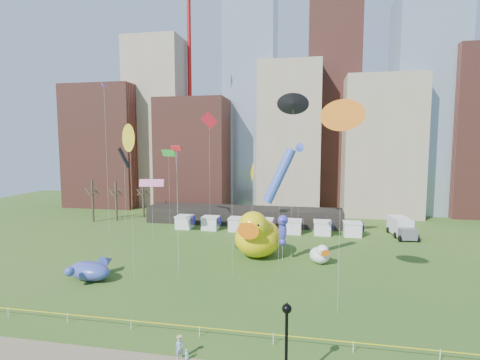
% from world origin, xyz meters
% --- Properties ---
extents(ground, '(160.00, 160.00, 0.00)m').
position_xyz_m(ground, '(0.00, 0.00, 0.00)').
color(ground, '#2B581B').
rests_on(ground, ground).
extents(skyline, '(101.00, 23.00, 68.00)m').
position_xyz_m(skyline, '(2.25, 61.06, 21.44)').
color(skyline, brown).
rests_on(skyline, ground).
extents(crane_left, '(23.00, 1.00, 76.00)m').
position_xyz_m(crane_left, '(-21.11, 64.00, 46.90)').
color(crane_left, red).
rests_on(crane_left, ground).
extents(crane_right, '(23.00, 1.00, 76.00)m').
position_xyz_m(crane_right, '(30.89, 64.00, 46.90)').
color(crane_right, red).
rests_on(crane_right, ground).
extents(pavilion, '(38.00, 6.00, 3.20)m').
position_xyz_m(pavilion, '(-4.00, 42.00, 1.60)').
color(pavilion, black).
rests_on(pavilion, ground).
extents(vendor_tents, '(33.24, 2.80, 2.40)m').
position_xyz_m(vendor_tents, '(1.02, 36.00, 1.11)').
color(vendor_tents, white).
rests_on(vendor_tents, ground).
extents(bare_trees, '(8.44, 6.44, 8.50)m').
position_xyz_m(bare_trees, '(-30.17, 40.54, 4.01)').
color(bare_trees, '#382B21').
rests_on(bare_trees, ground).
extents(caution_tape, '(50.00, 0.06, 0.90)m').
position_xyz_m(caution_tape, '(0.00, 0.00, 0.68)').
color(caution_tape, white).
rests_on(caution_tape, ground).
extents(big_duck, '(7.36, 9.21, 6.75)m').
position_xyz_m(big_duck, '(1.65, 21.38, 3.10)').
color(big_duck, yellow).
rests_on(big_duck, ground).
extents(small_duck, '(3.45, 3.86, 2.70)m').
position_xyz_m(small_duck, '(10.17, 20.31, 1.24)').
color(small_duck, white).
rests_on(small_duck, ground).
extents(seahorse_green, '(1.66, 1.84, 5.34)m').
position_xyz_m(seahorse_green, '(0.21, 24.39, 3.78)').
color(seahorse_green, silver).
rests_on(seahorse_green, ground).
extents(seahorse_purple, '(1.52, 1.83, 6.28)m').
position_xyz_m(seahorse_purple, '(5.26, 20.30, 4.58)').
color(seahorse_purple, silver).
rests_on(seahorse_purple, ground).
extents(whale_inflatable, '(5.96, 7.07, 2.42)m').
position_xyz_m(whale_inflatable, '(-16.07, 9.68, 1.11)').
color(whale_inflatable, '#473591').
rests_on(whale_inflatable, ground).
extents(lamppost, '(0.61, 0.61, 5.87)m').
position_xyz_m(lamppost, '(7.29, -5.17, 3.58)').
color(lamppost, black).
rests_on(lamppost, footpath).
extents(box_truck, '(3.53, 7.55, 3.11)m').
position_xyz_m(box_truck, '(24.09, 37.25, 1.60)').
color(box_truck, silver).
rests_on(box_truck, ground).
extents(woman, '(0.71, 0.62, 1.63)m').
position_xyz_m(woman, '(-0.52, -3.20, 0.83)').
color(woman, silver).
rests_on(woman, footpath).
extents(toddler, '(0.33, 0.29, 0.80)m').
position_xyz_m(toddler, '(0.02, -3.20, 0.42)').
color(toddler, white).
rests_on(toddler, footpath).
extents(kite_0, '(1.79, 1.39, 15.43)m').
position_xyz_m(kite_0, '(-6.47, 12.56, 14.93)').
color(kite_0, silver).
rests_on(kite_0, ground).
extents(kite_1, '(1.18, 2.43, 15.58)m').
position_xyz_m(kite_1, '(-7.02, 14.09, 14.32)').
color(kite_1, silver).
rests_on(kite_1, ground).
extents(kite_2, '(2.84, 0.94, 22.29)m').
position_xyz_m(kite_2, '(6.35, 21.60, 20.85)').
color(kite_2, silver).
rests_on(kite_2, ground).
extents(kite_3, '(3.31, 2.51, 14.66)m').
position_xyz_m(kite_3, '(-14.64, 30.48, 14.05)').
color(kite_3, silver).
rests_on(kite_3, ground).
extents(kite_4, '(1.15, 3.13, 12.54)m').
position_xyz_m(kite_4, '(-0.70, 32.47, 10.79)').
color(kite_4, silver).
rests_on(kite_4, ground).
extents(kite_5, '(1.06, 1.34, 15.79)m').
position_xyz_m(kite_5, '(6.93, 32.13, 14.96)').
color(kite_5, silver).
rests_on(kite_5, ground).
extents(kite_6, '(2.60, 1.60, 19.47)m').
position_xyz_m(kite_6, '(11.31, 6.24, 18.07)').
color(kite_6, silver).
rests_on(kite_6, ground).
extents(kite_7, '(0.76, 1.65, 23.78)m').
position_xyz_m(kite_7, '(-19.05, 18.81, 22.86)').
color(kite_7, silver).
rests_on(kite_7, ground).
extents(kite_8, '(2.59, 1.41, 20.97)m').
position_xyz_m(kite_8, '(-7.83, 31.49, 19.14)').
color(kite_8, silver).
rests_on(kite_8, ground).
extents(kite_9, '(3.95, 1.16, 10.04)m').
position_xyz_m(kite_9, '(-16.01, 26.54, 9.43)').
color(kite_9, silver).
rests_on(kite_9, ground).
extents(kite_10, '(1.96, 0.95, 15.06)m').
position_xyz_m(kite_10, '(-19.66, 24.77, 13.43)').
color(kite_10, silver).
rests_on(kite_10, ground).
extents(kite_11, '(0.56, 1.68, 23.56)m').
position_xyz_m(kite_11, '(-0.25, 13.98, 22.61)').
color(kite_11, silver).
rests_on(kite_11, ground).
extents(kite_12, '(2.39, 2.43, 17.77)m').
position_xyz_m(kite_12, '(-10.62, 9.59, 16.24)').
color(kite_12, silver).
rests_on(kite_12, ground).
extents(kite_13, '(4.11, 2.29, 15.20)m').
position_xyz_m(kite_13, '(5.07, 16.07, 11.84)').
color(kite_13, silver).
rests_on(kite_13, ground).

